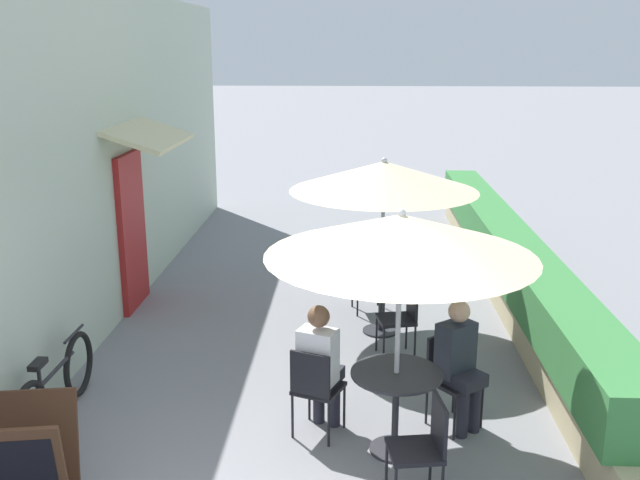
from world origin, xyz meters
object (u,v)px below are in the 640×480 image
object	(u,v)px
cafe_chair_near_left	(450,373)
seated_patron_near_left	(459,360)
cafe_chair_near_back	(425,443)
patio_table_mid	(381,290)
patio_umbrella_mid	(384,176)
patio_table_near	(396,394)
cafe_chair_mid_right	(403,314)
patio_umbrella_near	(401,236)
cafe_chair_mid_left	(363,275)
seated_patron_near_right	(320,363)
cafe_chair_near_right	(315,385)
bicycle_leaning	(56,388)
menu_board	(29,464)
coffee_cup_mid	(376,273)

from	to	relation	value
cafe_chair_near_left	seated_patron_near_left	size ratio (longest dim) A/B	0.70
cafe_chair_near_back	patio_table_mid	xyz separation A→B (m)	(-0.21, 3.43, 0.04)
cafe_chair_near_left	patio_umbrella_mid	world-z (taller)	patio_umbrella_mid
patio_table_near	cafe_chair_mid_right	bearing A→B (deg)	84.68
patio_umbrella_near	seated_patron_near_left	world-z (taller)	patio_umbrella_near
patio_table_mid	cafe_chair_mid_right	xyz separation A→B (m)	(0.22, -0.71, -0.04)
patio_umbrella_near	cafe_chair_mid_left	size ratio (longest dim) A/B	2.59
patio_table_mid	seated_patron_near_right	bearing A→B (deg)	-104.84
patio_umbrella_near	seated_patron_near_right	distance (m)	1.48
cafe_chair_near_right	cafe_chair_mid_left	bearing A→B (deg)	103.55
patio_table_near	seated_patron_near_left	bearing A→B (deg)	35.56
cafe_chair_near_right	cafe_chair_near_back	size ratio (longest dim) A/B	1.00
cafe_chair_near_back	bicycle_leaning	xyz separation A→B (m)	(-3.35, 1.07, -0.17)
patio_table_near	cafe_chair_near_left	bearing A→B (deg)	44.24
patio_umbrella_mid	cafe_chair_near_left	bearing A→B (deg)	-75.67
menu_board	patio_umbrella_mid	bearing A→B (deg)	44.53
cafe_chair_mid_left	coffee_cup_mid	bearing A→B (deg)	-0.56
coffee_cup_mid	bicycle_leaning	bearing A→B (deg)	-143.40
cafe_chair_near_left	menu_board	distance (m)	3.66
cafe_chair_mid_right	coffee_cup_mid	size ratio (longest dim) A/B	9.67
patio_table_mid	coffee_cup_mid	world-z (taller)	coffee_cup_mid
patio_table_near	cafe_chair_mid_left	xyz separation A→B (m)	(-0.25, 3.42, -0.04)
patio_umbrella_near	patio_table_mid	size ratio (longest dim) A/B	2.84
cafe_chair_near_right	menu_board	bearing A→B (deg)	-127.13
seated_patron_near_left	patio_table_mid	xyz separation A→B (m)	(-0.63, 2.29, -0.13)
cafe_chair_mid_left	seated_patron_near_left	bearing A→B (deg)	4.55
patio_table_mid	cafe_chair_mid_left	distance (m)	0.74
patio_umbrella_mid	bicycle_leaning	size ratio (longest dim) A/B	1.27
seated_patron_near_left	coffee_cup_mid	xyz separation A→B (m)	(-0.70, 2.21, 0.11)
patio_umbrella_near	menu_board	distance (m)	3.34
patio_table_near	menu_board	distance (m)	2.97
seated_patron_near_left	coffee_cup_mid	bearing A→B (deg)	-110.68
seated_patron_near_right	patio_table_mid	distance (m)	2.50
patio_umbrella_near	cafe_chair_mid_right	bearing A→B (deg)	84.68
patio_table_near	cafe_chair_mid_left	size ratio (longest dim) A/B	0.91
cafe_chair_mid_left	menu_board	distance (m)	5.14
patio_umbrella_near	cafe_chair_mid_right	size ratio (longest dim) A/B	2.59
patio_umbrella_near	seated_patron_near_left	size ratio (longest dim) A/B	1.80
patio_umbrella_mid	coffee_cup_mid	world-z (taller)	patio_umbrella_mid
patio_table_near	bicycle_leaning	bearing A→B (deg)	173.60
seated_patron_near_left	bicycle_leaning	bearing A→B (deg)	-37.20
cafe_chair_near_left	patio_table_mid	xyz separation A→B (m)	(-0.56, 2.20, 0.04)
patio_table_near	cafe_chair_mid_left	distance (m)	3.43
seated_patron_near_right	menu_board	bearing A→B (deg)	-125.59
seated_patron_near_right	menu_board	xyz separation A→B (m)	(-2.11, -1.36, -0.23)
bicycle_leaning	coffee_cup_mid	bearing A→B (deg)	37.04
patio_table_mid	cafe_chair_mid_left	world-z (taller)	cafe_chair_mid_left
cafe_chair_near_right	patio_table_mid	distance (m)	2.61
patio_table_near	cafe_chair_near_back	bearing A→B (deg)	-75.76
cafe_chair_near_left	seated_patron_near_left	world-z (taller)	seated_patron_near_left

